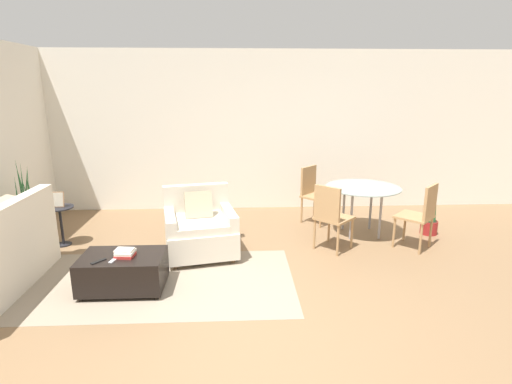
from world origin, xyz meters
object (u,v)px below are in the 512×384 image
(dining_chair_near_right, at_px, (421,212))
(side_table, at_px, (61,219))
(book_stack, at_px, (125,253))
(tv_remote_secondary, at_px, (99,261))
(tv_remote_primary, at_px, (114,260))
(potted_plant_small, at_px, (430,219))
(picture_frame, at_px, (58,200))
(dining_table, at_px, (363,192))
(dining_chair_near_left, at_px, (331,213))
(ottoman, at_px, (123,271))
(potted_plant, at_px, (30,224))
(dining_chair_far_left, at_px, (313,191))
(armchair, at_px, (200,229))

(dining_chair_near_right, bearing_deg, side_table, 175.73)
(book_stack, distance_m, tv_remote_secondary, 0.27)
(tv_remote_primary, height_order, potted_plant_small, potted_plant_small)
(side_table, distance_m, potted_plant_small, 5.27)
(tv_remote_secondary, relative_size, picture_frame, 0.73)
(side_table, distance_m, dining_table, 4.26)
(dining_table, relative_size, dining_chair_near_left, 1.20)
(picture_frame, bearing_deg, book_stack, -47.46)
(picture_frame, bearing_deg, dining_chair_near_right, -4.27)
(potted_plant_small, bearing_deg, picture_frame, -177.92)
(tv_remote_secondary, xyz_separation_m, picture_frame, (-0.99, 1.46, 0.26))
(tv_remote_primary, bearing_deg, side_table, 128.30)
(book_stack, bearing_deg, dining_table, 27.70)
(dining_table, bearing_deg, ottoman, -153.00)
(book_stack, relative_size, tv_remote_primary, 1.46)
(potted_plant, relative_size, side_table, 2.20)
(book_stack, bearing_deg, tv_remote_secondary, -152.85)
(dining_table, bearing_deg, tv_remote_secondary, -152.34)
(ottoman, bearing_deg, dining_chair_far_left, 41.45)
(dining_chair_near_left, relative_size, potted_plant_small, 1.19)
(tv_remote_primary, distance_m, dining_chair_near_right, 3.87)
(potted_plant_small, bearing_deg, dining_table, 177.01)
(side_table, bearing_deg, picture_frame, -90.00)
(book_stack, relative_size, picture_frame, 1.00)
(potted_plant, bearing_deg, dining_chair_near_left, -5.58)
(armchair, xyz_separation_m, side_table, (-1.93, 0.38, 0.04))
(ottoman, distance_m, dining_table, 3.46)
(dining_table, bearing_deg, picture_frame, -176.70)
(book_stack, distance_m, dining_chair_far_left, 3.26)
(dining_chair_near_left, bearing_deg, side_table, 174.32)
(potted_plant_small, bearing_deg, book_stack, -159.25)
(armchair, bearing_deg, book_stack, -126.03)
(potted_plant, height_order, side_table, potted_plant)
(potted_plant, bearing_deg, tv_remote_secondary, -46.24)
(dining_chair_near_left, distance_m, dining_chair_far_left, 1.21)
(ottoman, relative_size, picture_frame, 4.17)
(tv_remote_secondary, bearing_deg, potted_plant, 133.76)
(dining_chair_near_left, bearing_deg, dining_chair_far_left, 90.00)
(ottoman, xyz_separation_m, potted_plant_small, (4.08, 1.51, 0.01))
(dining_chair_far_left, bearing_deg, potted_plant, -168.71)
(potted_plant, bearing_deg, book_stack, -39.44)
(armchair, relative_size, dining_chair_near_right, 1.14)
(dining_chair_near_left, xyz_separation_m, dining_chair_near_right, (1.21, 0.00, 0.00))
(tv_remote_primary, height_order, tv_remote_secondary, same)
(ottoman, relative_size, dining_chair_far_left, 0.97)
(book_stack, bearing_deg, potted_plant_small, 20.75)
(dining_chair_near_left, height_order, dining_chair_far_left, same)
(tv_remote_primary, relative_size, potted_plant, 0.12)
(ottoman, relative_size, dining_chair_near_right, 0.97)
(ottoman, height_order, potted_plant_small, potted_plant_small)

